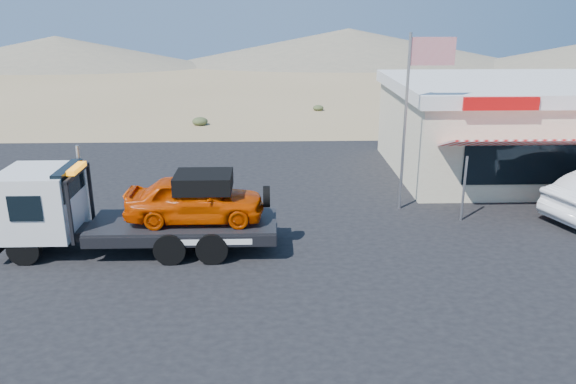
# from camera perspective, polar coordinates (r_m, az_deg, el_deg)

# --- Properties ---
(ground) EXTENTS (120.00, 120.00, 0.00)m
(ground) POSITION_cam_1_polar(r_m,az_deg,el_deg) (15.54, -2.31, -7.63)
(ground) COLOR #8D7950
(ground) RESTS_ON ground
(asphalt_lot) EXTENTS (32.00, 24.00, 0.02)m
(asphalt_lot) POSITION_cam_1_polar(r_m,az_deg,el_deg) (18.37, 4.01, -3.40)
(asphalt_lot) COLOR black
(asphalt_lot) RESTS_ON ground
(tow_truck) EXTENTS (7.64, 2.27, 2.56)m
(tow_truck) POSITION_cam_1_polar(r_m,az_deg,el_deg) (16.64, -15.45, -1.37)
(tow_truck) COLOR black
(tow_truck) RESTS_ON asphalt_lot
(jerky_store) EXTENTS (10.40, 9.97, 3.90)m
(jerky_store) POSITION_cam_1_polar(r_m,az_deg,el_deg) (25.62, 22.11, 6.18)
(jerky_store) COLOR beige
(jerky_store) RESTS_ON asphalt_lot
(flagpole) EXTENTS (1.55, 0.10, 6.00)m
(flagpole) POSITION_cam_1_polar(r_m,az_deg,el_deg) (19.32, 12.61, 8.86)
(flagpole) COLOR #99999E
(flagpole) RESTS_ON asphalt_lot
(distant_hills) EXTENTS (126.00, 48.00, 4.20)m
(distant_hills) POSITION_cam_1_polar(r_m,az_deg,el_deg) (70.00, -10.29, 14.05)
(distant_hills) COLOR #726B59
(distant_hills) RESTS_ON ground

